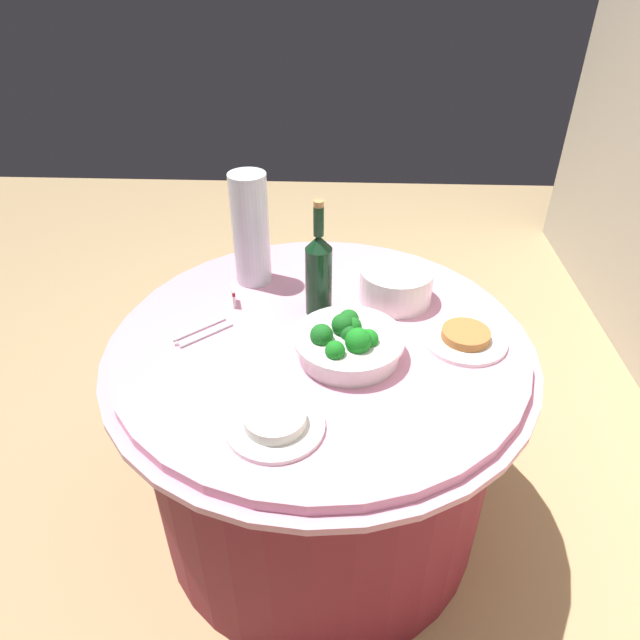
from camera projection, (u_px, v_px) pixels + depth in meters
ground_plane at (320, 509)px, 1.96m from camera, size 6.00×6.00×0.00m
buffet_table at (320, 431)px, 1.75m from camera, size 1.16×1.16×0.74m
broccoli_bowl at (348, 343)px, 1.44m from camera, size 0.28×0.28×0.11m
plate_stack at (396, 285)px, 1.66m from camera, size 0.21×0.21×0.10m
wine_bottle at (319, 272)px, 1.56m from camera, size 0.07×0.07×0.34m
decorative_fruit_vase at (251, 235)px, 1.69m from camera, size 0.11×0.11×0.34m
serving_tongs at (201, 333)px, 1.54m from camera, size 0.14×0.15×0.01m
food_plate_rice at (275, 422)px, 1.25m from camera, size 0.22×0.22×0.04m
food_plate_peanuts at (465, 338)px, 1.51m from camera, size 0.22×0.22×0.04m
label_placard_front at (233, 295)px, 1.65m from camera, size 0.05×0.02×0.05m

